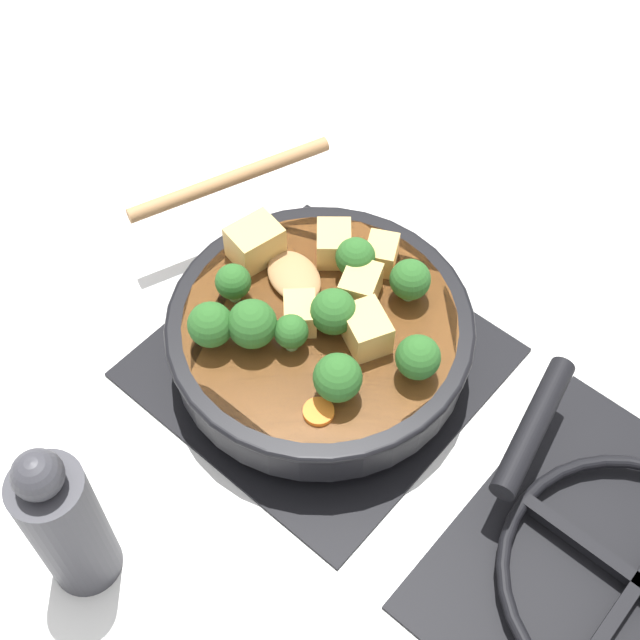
% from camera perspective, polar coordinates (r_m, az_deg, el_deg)
% --- Properties ---
extents(ground_plane, '(2.40, 2.40, 0.00)m').
position_cam_1_polar(ground_plane, '(0.91, 0.00, -2.79)').
color(ground_plane, silver).
extents(front_burner_grate, '(0.31, 0.31, 0.03)m').
position_cam_1_polar(front_burner_grate, '(0.90, 0.00, -2.37)').
color(front_burner_grate, black).
rests_on(front_burner_grate, ground_plane).
extents(rear_burner_grate, '(0.31, 0.31, 0.03)m').
position_cam_1_polar(rear_burner_grate, '(0.84, 19.54, -15.75)').
color(rear_burner_grate, black).
rests_on(rear_burner_grate, ground_plane).
extents(skillet_pan, '(0.30, 0.39, 0.05)m').
position_cam_1_polar(skillet_pan, '(0.87, 0.14, -0.89)').
color(skillet_pan, black).
rests_on(skillet_pan, front_burner_grate).
extents(wooden_spoon, '(0.22, 0.23, 0.02)m').
position_cam_1_polar(wooden_spoon, '(0.93, -4.06, 6.45)').
color(wooden_spoon, '#A87A4C').
rests_on(wooden_spoon, skillet_pan).
extents(tofu_cube_center_large, '(0.05, 0.06, 0.04)m').
position_cam_1_polar(tofu_cube_center_large, '(0.82, 2.96, -0.61)').
color(tofu_cube_center_large, tan).
rests_on(tofu_cube_center_large, skillet_pan).
extents(tofu_cube_near_handle, '(0.06, 0.05, 0.04)m').
position_cam_1_polar(tofu_cube_near_handle, '(0.89, -4.18, 4.95)').
color(tofu_cube_near_handle, tan).
rests_on(tofu_cube_near_handle, skillet_pan).
extents(tofu_cube_east_chunk, '(0.05, 0.04, 0.03)m').
position_cam_1_polar(tofu_cube_east_chunk, '(0.88, 4.18, 4.09)').
color(tofu_cube_east_chunk, tan).
rests_on(tofu_cube_east_chunk, skillet_pan).
extents(tofu_cube_west_chunk, '(0.05, 0.05, 0.03)m').
position_cam_1_polar(tofu_cube_west_chunk, '(0.84, -1.29, 0.41)').
color(tofu_cube_west_chunk, tan).
rests_on(tofu_cube_west_chunk, skillet_pan).
extents(tofu_cube_back_piece, '(0.05, 0.05, 0.03)m').
position_cam_1_polar(tofu_cube_back_piece, '(0.86, 2.60, 2.18)').
color(tofu_cube_back_piece, tan).
rests_on(tofu_cube_back_piece, skillet_pan).
extents(tofu_cube_front_piece, '(0.05, 0.05, 0.03)m').
position_cam_1_polar(tofu_cube_front_piece, '(0.89, 0.89, 4.90)').
color(tofu_cube_front_piece, tan).
rests_on(tofu_cube_front_piece, skillet_pan).
extents(broccoli_floret_near_spoon, '(0.05, 0.05, 0.05)m').
position_cam_1_polar(broccoli_floret_near_spoon, '(0.82, -4.36, -0.27)').
color(broccoli_floret_near_spoon, '#709956').
rests_on(broccoli_floret_near_spoon, skillet_pan).
extents(broccoli_floret_center_top, '(0.04, 0.04, 0.05)m').
position_cam_1_polar(broccoli_floret_center_top, '(0.78, 1.14, -3.73)').
color(broccoli_floret_center_top, '#709956').
rests_on(broccoli_floret_center_top, skillet_pan).
extents(broccoli_floret_east_rim, '(0.03, 0.03, 0.04)m').
position_cam_1_polar(broccoli_floret_east_rim, '(0.81, -1.63, -0.94)').
color(broccoli_floret_east_rim, '#709956').
rests_on(broccoli_floret_east_rim, skillet_pan).
extents(broccoli_floret_west_rim, '(0.04, 0.04, 0.05)m').
position_cam_1_polar(broccoli_floret_west_rim, '(0.87, 2.28, 4.01)').
color(broccoli_floret_west_rim, '#709956').
rests_on(broccoli_floret_west_rim, skillet_pan).
extents(broccoli_floret_north_edge, '(0.03, 0.03, 0.04)m').
position_cam_1_polar(broccoli_floret_north_edge, '(0.85, -5.58, 2.43)').
color(broccoli_floret_north_edge, '#709956').
rests_on(broccoli_floret_north_edge, skillet_pan).
extents(broccoli_floret_south_cluster, '(0.04, 0.04, 0.05)m').
position_cam_1_polar(broccoli_floret_south_cluster, '(0.80, 6.29, -2.41)').
color(broccoli_floret_south_cluster, '#709956').
rests_on(broccoli_floret_south_cluster, skillet_pan).
extents(broccoli_floret_mid_floret, '(0.04, 0.04, 0.05)m').
position_cam_1_polar(broccoli_floret_mid_floret, '(0.85, 5.79, 2.57)').
color(broccoli_floret_mid_floret, '#709956').
rests_on(broccoli_floret_mid_floret, skillet_pan).
extents(broccoli_floret_small_inner, '(0.04, 0.04, 0.05)m').
position_cam_1_polar(broccoli_floret_small_inner, '(0.82, -7.02, -0.31)').
color(broccoli_floret_small_inner, '#709956').
rests_on(broccoli_floret_small_inner, skillet_pan).
extents(broccoli_floret_tall_stem, '(0.04, 0.04, 0.05)m').
position_cam_1_polar(broccoli_floret_tall_stem, '(0.82, 1.09, 0.73)').
color(broccoli_floret_tall_stem, '#709956').
rests_on(broccoli_floret_tall_stem, skillet_pan).
extents(carrot_slice_orange_thin, '(0.03, 0.03, 0.01)m').
position_cam_1_polar(carrot_slice_orange_thin, '(0.79, -0.09, -5.88)').
color(carrot_slice_orange_thin, orange).
rests_on(carrot_slice_orange_thin, skillet_pan).
extents(carrot_slice_near_center, '(0.03, 0.03, 0.01)m').
position_cam_1_polar(carrot_slice_near_center, '(0.89, 6.00, 2.79)').
color(carrot_slice_near_center, orange).
rests_on(carrot_slice_near_center, skillet_pan).
extents(pepper_mill, '(0.06, 0.06, 0.20)m').
position_cam_1_polar(pepper_mill, '(0.76, -15.98, -12.39)').
color(pepper_mill, '#333338').
rests_on(pepper_mill, ground_plane).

